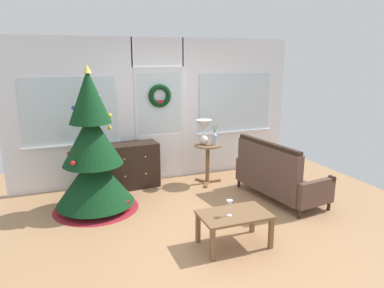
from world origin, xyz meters
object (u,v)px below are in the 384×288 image
object	(u,v)px
dresser_cabinet	(132,165)
christmas_tree	(93,159)
settee_sofa	(276,177)
flower_vase	(214,138)
table_lamp	(204,129)
gift_box	(122,206)
coffee_table	(234,218)
wine_glass	(230,204)
side_table	(208,156)

from	to	relation	value
dresser_cabinet	christmas_tree	bearing A→B (deg)	-134.45
christmas_tree	settee_sofa	bearing A→B (deg)	-13.53
flower_vase	table_lamp	bearing A→B (deg)	147.99
gift_box	coffee_table	bearing A→B (deg)	-53.75
settee_sofa	wine_glass	distance (m)	1.77
dresser_cabinet	table_lamp	distance (m)	1.41
table_lamp	settee_sofa	bearing A→B (deg)	-55.11
settee_sofa	coffee_table	xyz separation A→B (m)	(-1.30, -1.06, -0.02)
flower_vase	gift_box	xyz separation A→B (m)	(-1.76, -0.61, -0.74)
flower_vase	coffee_table	world-z (taller)	flower_vase
settee_sofa	coffee_table	bearing A→B (deg)	-140.76
table_lamp	dresser_cabinet	bearing A→B (deg)	167.84
christmas_tree	coffee_table	distance (m)	2.27
table_lamp	wine_glass	xyz separation A→B (m)	(-0.61, -2.21, -0.44)
settee_sofa	dresser_cabinet	bearing A→B (deg)	145.57
christmas_tree	dresser_cabinet	size ratio (longest dim) A/B	2.31
wine_glass	side_table	bearing A→B (deg)	72.89
settee_sofa	table_lamp	xyz separation A→B (m)	(-0.78, 1.11, 0.62)
wine_glass	flower_vase	bearing A→B (deg)	70.00
settee_sofa	table_lamp	size ratio (longest dim) A/B	3.71
flower_vase	gift_box	bearing A→B (deg)	-161.00
dresser_cabinet	table_lamp	xyz separation A→B (m)	(1.24, -0.27, 0.61)
side_table	table_lamp	world-z (taller)	table_lamp
table_lamp	wine_glass	distance (m)	2.33
christmas_tree	dresser_cabinet	xyz separation A→B (m)	(0.71, 0.73, -0.39)
settee_sofa	flower_vase	distance (m)	1.27
table_lamp	wine_glass	world-z (taller)	table_lamp
table_lamp	gift_box	size ratio (longest dim) A/B	2.46
christmas_tree	table_lamp	world-z (taller)	christmas_tree
christmas_tree	wine_glass	distance (m)	2.22
dresser_cabinet	side_table	world-z (taller)	dresser_cabinet
dresser_cabinet	wine_glass	xyz separation A→B (m)	(0.63, -2.48, 0.17)
christmas_tree	coffee_table	world-z (taller)	christmas_tree
coffee_table	gift_box	size ratio (longest dim) A/B	4.73
table_lamp	flower_vase	world-z (taller)	table_lamp
coffee_table	gift_box	bearing A→B (deg)	126.25
gift_box	christmas_tree	bearing A→B (deg)	144.50
dresser_cabinet	flower_vase	size ratio (longest dim) A/B	2.63
wine_glass	coffee_table	bearing A→B (deg)	20.93
side_table	table_lamp	xyz separation A→B (m)	(-0.06, 0.04, 0.49)
side_table	gift_box	world-z (taller)	side_table
coffee_table	wine_glass	size ratio (longest dim) A/B	4.33
settee_sofa	wine_glass	world-z (taller)	settee_sofa
flower_vase	coffee_table	bearing A→B (deg)	-108.21
coffee_table	wine_glass	xyz separation A→B (m)	(-0.08, -0.03, 0.20)
wine_glass	gift_box	world-z (taller)	wine_glass
table_lamp	christmas_tree	bearing A→B (deg)	-166.77
table_lamp	wine_glass	bearing A→B (deg)	-105.38
coffee_table	gift_box	world-z (taller)	coffee_table
dresser_cabinet	coffee_table	bearing A→B (deg)	-73.70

